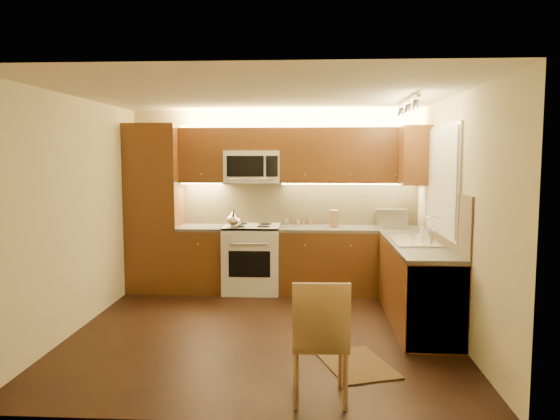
# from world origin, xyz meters

# --- Properties ---
(floor) EXTENTS (4.00, 4.00, 0.01)m
(floor) POSITION_xyz_m (0.00, 0.00, 0.00)
(floor) COLOR black
(floor) RESTS_ON ground
(ceiling) EXTENTS (4.00, 4.00, 0.01)m
(ceiling) POSITION_xyz_m (0.00, 0.00, 2.50)
(ceiling) COLOR beige
(ceiling) RESTS_ON ground
(wall_back) EXTENTS (4.00, 0.01, 2.50)m
(wall_back) POSITION_xyz_m (0.00, 2.00, 1.25)
(wall_back) COLOR beige
(wall_back) RESTS_ON ground
(wall_front) EXTENTS (4.00, 0.01, 2.50)m
(wall_front) POSITION_xyz_m (0.00, -2.00, 1.25)
(wall_front) COLOR beige
(wall_front) RESTS_ON ground
(wall_left) EXTENTS (0.01, 4.00, 2.50)m
(wall_left) POSITION_xyz_m (-2.00, 0.00, 1.25)
(wall_left) COLOR beige
(wall_left) RESTS_ON ground
(wall_right) EXTENTS (0.01, 4.00, 2.50)m
(wall_right) POSITION_xyz_m (2.00, 0.00, 1.25)
(wall_right) COLOR beige
(wall_right) RESTS_ON ground
(pantry) EXTENTS (0.70, 0.60, 2.30)m
(pantry) POSITION_xyz_m (-1.65, 1.70, 1.15)
(pantry) COLOR #4B2810
(pantry) RESTS_ON floor
(base_cab_back_left) EXTENTS (0.62, 0.60, 0.86)m
(base_cab_back_left) POSITION_xyz_m (-0.99, 1.70, 0.43)
(base_cab_back_left) COLOR #4B2810
(base_cab_back_left) RESTS_ON floor
(counter_back_left) EXTENTS (0.62, 0.60, 0.04)m
(counter_back_left) POSITION_xyz_m (-0.99, 1.70, 0.88)
(counter_back_left) COLOR #3A3734
(counter_back_left) RESTS_ON base_cab_back_left
(base_cab_back_right) EXTENTS (1.92, 0.60, 0.86)m
(base_cab_back_right) POSITION_xyz_m (1.04, 1.70, 0.43)
(base_cab_back_right) COLOR #4B2810
(base_cab_back_right) RESTS_ON floor
(counter_back_right) EXTENTS (1.92, 0.60, 0.04)m
(counter_back_right) POSITION_xyz_m (1.04, 1.70, 0.88)
(counter_back_right) COLOR #3A3734
(counter_back_right) RESTS_ON base_cab_back_right
(base_cab_right) EXTENTS (0.60, 2.00, 0.86)m
(base_cab_right) POSITION_xyz_m (1.70, 0.40, 0.43)
(base_cab_right) COLOR #4B2810
(base_cab_right) RESTS_ON floor
(counter_right) EXTENTS (0.60, 2.00, 0.04)m
(counter_right) POSITION_xyz_m (1.70, 0.40, 0.88)
(counter_right) COLOR #3A3734
(counter_right) RESTS_ON base_cab_right
(dishwasher) EXTENTS (0.58, 0.60, 0.84)m
(dishwasher) POSITION_xyz_m (1.70, -0.30, 0.43)
(dishwasher) COLOR silver
(dishwasher) RESTS_ON floor
(backsplash_back) EXTENTS (3.30, 0.02, 0.60)m
(backsplash_back) POSITION_xyz_m (0.35, 1.99, 1.20)
(backsplash_back) COLOR tan
(backsplash_back) RESTS_ON wall_back
(backsplash_right) EXTENTS (0.02, 2.00, 0.60)m
(backsplash_right) POSITION_xyz_m (1.99, 0.40, 1.20)
(backsplash_right) COLOR tan
(backsplash_right) RESTS_ON wall_right
(upper_cab_back_left) EXTENTS (0.62, 0.35, 0.75)m
(upper_cab_back_left) POSITION_xyz_m (-0.99, 1.82, 1.88)
(upper_cab_back_left) COLOR #4B2810
(upper_cab_back_left) RESTS_ON wall_back
(upper_cab_back_right) EXTENTS (1.92, 0.35, 0.75)m
(upper_cab_back_right) POSITION_xyz_m (1.04, 1.82, 1.88)
(upper_cab_back_right) COLOR #4B2810
(upper_cab_back_right) RESTS_ON wall_back
(upper_cab_bridge) EXTENTS (0.76, 0.35, 0.31)m
(upper_cab_bridge) POSITION_xyz_m (-0.30, 1.82, 2.09)
(upper_cab_bridge) COLOR #4B2810
(upper_cab_bridge) RESTS_ON wall_back
(upper_cab_right_corner) EXTENTS (0.35, 0.50, 0.75)m
(upper_cab_right_corner) POSITION_xyz_m (1.82, 1.40, 1.88)
(upper_cab_right_corner) COLOR #4B2810
(upper_cab_right_corner) RESTS_ON wall_right
(stove) EXTENTS (0.76, 0.65, 0.92)m
(stove) POSITION_xyz_m (-0.30, 1.68, 0.46)
(stove) COLOR silver
(stove) RESTS_ON floor
(microwave) EXTENTS (0.76, 0.38, 0.44)m
(microwave) POSITION_xyz_m (-0.30, 1.81, 1.72)
(microwave) COLOR silver
(microwave) RESTS_ON wall_back
(window_frame) EXTENTS (0.03, 1.44, 1.24)m
(window_frame) POSITION_xyz_m (1.99, 0.55, 1.60)
(window_frame) COLOR silver
(window_frame) RESTS_ON wall_right
(window_blinds) EXTENTS (0.02, 1.36, 1.16)m
(window_blinds) POSITION_xyz_m (1.97, 0.55, 1.60)
(window_blinds) COLOR silver
(window_blinds) RESTS_ON wall_right
(sink) EXTENTS (0.52, 0.86, 0.15)m
(sink) POSITION_xyz_m (1.70, 0.55, 0.98)
(sink) COLOR silver
(sink) RESTS_ON counter_right
(faucet) EXTENTS (0.20, 0.04, 0.30)m
(faucet) POSITION_xyz_m (1.88, 0.55, 1.05)
(faucet) COLOR silver
(faucet) RESTS_ON counter_right
(track_light_bar) EXTENTS (0.04, 1.20, 0.03)m
(track_light_bar) POSITION_xyz_m (1.55, 0.40, 2.46)
(track_light_bar) COLOR silver
(track_light_bar) RESTS_ON ceiling
(kettle) EXTENTS (0.22, 0.22, 0.24)m
(kettle) POSITION_xyz_m (-0.52, 1.45, 1.04)
(kettle) COLOR silver
(kettle) RESTS_ON stove
(toaster_oven) EXTENTS (0.45, 0.36, 0.25)m
(toaster_oven) POSITION_xyz_m (1.60, 1.77, 1.03)
(toaster_oven) COLOR silver
(toaster_oven) RESTS_ON counter_back_right
(knife_block) EXTENTS (0.11, 0.17, 0.23)m
(knife_block) POSITION_xyz_m (0.82, 1.75, 1.01)
(knife_block) COLOR olive
(knife_block) RESTS_ON counter_back_right
(spice_jar_a) EXTENTS (0.05, 0.05, 0.09)m
(spice_jar_a) POSITION_xyz_m (0.17, 1.91, 0.95)
(spice_jar_a) COLOR silver
(spice_jar_a) RESTS_ON counter_back_right
(spice_jar_b) EXTENTS (0.05, 0.05, 0.08)m
(spice_jar_b) POSITION_xyz_m (0.49, 1.94, 0.94)
(spice_jar_b) COLOR brown
(spice_jar_b) RESTS_ON counter_back_right
(spice_jar_c) EXTENTS (0.05, 0.05, 0.08)m
(spice_jar_c) POSITION_xyz_m (0.40, 1.94, 0.94)
(spice_jar_c) COLOR silver
(spice_jar_c) RESTS_ON counter_back_right
(spice_jar_d) EXTENTS (0.06, 0.06, 0.09)m
(spice_jar_d) POSITION_xyz_m (0.32, 1.87, 0.94)
(spice_jar_d) COLOR #A16C30
(spice_jar_d) RESTS_ON counter_back_right
(soap_bottle) EXTENTS (0.08, 0.08, 0.17)m
(soap_bottle) POSITION_xyz_m (1.86, 0.89, 0.99)
(soap_bottle) COLOR white
(soap_bottle) RESTS_ON counter_right
(rug) EXTENTS (0.76, 0.93, 0.01)m
(rug) POSITION_xyz_m (0.92, -0.90, 0.01)
(rug) COLOR black
(rug) RESTS_ON floor
(dining_chair) EXTENTS (0.44, 0.44, 0.96)m
(dining_chair) POSITION_xyz_m (0.58, -1.60, 0.48)
(dining_chair) COLOR olive
(dining_chair) RESTS_ON floor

